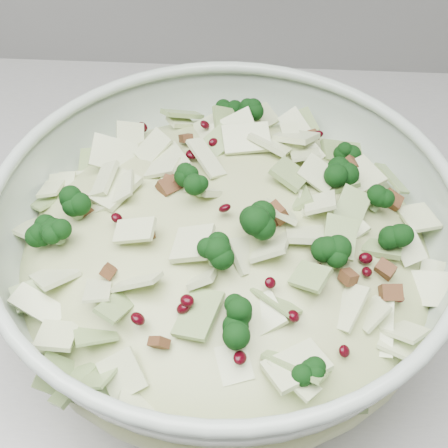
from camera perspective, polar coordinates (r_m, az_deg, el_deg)
mixing_bowl at (r=0.49m, az=0.13°, el=-3.06°), size 0.43×0.43×0.14m
salad at (r=0.47m, az=0.13°, el=-1.33°), size 0.34×0.34×0.14m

